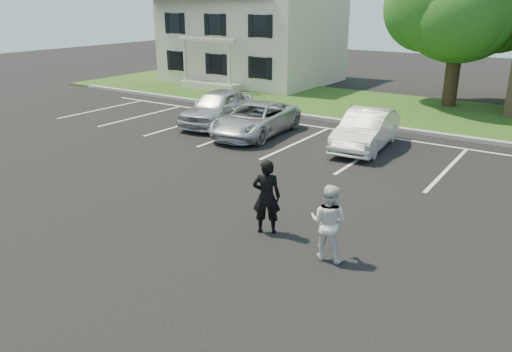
% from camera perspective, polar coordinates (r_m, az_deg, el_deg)
% --- Properties ---
extents(ground_plane, '(90.00, 90.00, 0.00)m').
position_cam_1_polar(ground_plane, '(11.48, -2.81, -7.28)').
color(ground_plane, black).
rests_on(ground_plane, ground).
extents(curb, '(40.00, 0.30, 0.15)m').
position_cam_1_polar(curb, '(21.71, 16.49, 5.10)').
color(curb, gray).
rests_on(curb, ground).
extents(grass_strip, '(44.00, 8.00, 0.08)m').
position_cam_1_polar(grass_strip, '(25.48, 19.32, 6.76)').
color(grass_strip, '#19450C').
rests_on(grass_strip, ground).
extents(stall_lines, '(34.00, 5.36, 0.01)m').
position_cam_1_polar(stall_lines, '(18.52, 17.61, 2.36)').
color(stall_lines, silver).
rests_on(stall_lines, ground).
extents(house, '(10.30, 9.22, 7.60)m').
position_cam_1_polar(house, '(34.10, -0.35, 17.21)').
color(house, beige).
rests_on(house, ground).
extents(man_black_suit, '(0.78, 0.68, 1.79)m').
position_cam_1_polar(man_black_suit, '(11.48, 1.21, -2.37)').
color(man_black_suit, black).
rests_on(man_black_suit, ground).
extents(man_white_shirt, '(0.85, 0.68, 1.65)m').
position_cam_1_polar(man_white_shirt, '(10.45, 8.28, -5.27)').
color(man_white_shirt, silver).
rests_on(man_white_shirt, ground).
extents(car_silver_west, '(2.45, 4.68, 1.52)m').
position_cam_1_polar(car_silver_west, '(22.01, -4.38, 7.86)').
color(car_silver_west, silver).
rests_on(car_silver_west, ground).
extents(car_silver_minivan, '(2.47, 4.79, 1.29)m').
position_cam_1_polar(car_silver_minivan, '(20.15, -0.05, 6.50)').
color(car_silver_minivan, '#B5B9BE').
rests_on(car_silver_minivan, ground).
extents(car_white_sedan, '(1.89, 4.36, 1.40)m').
position_cam_1_polar(car_white_sedan, '(18.71, 12.48, 5.18)').
color(car_white_sedan, silver).
rests_on(car_white_sedan, ground).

